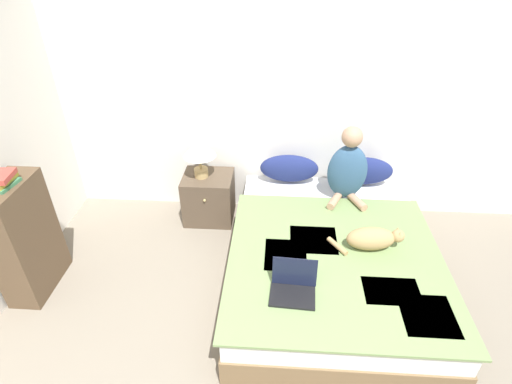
{
  "coord_description": "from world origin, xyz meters",
  "views": [
    {
      "loc": [
        -0.14,
        -0.54,
        2.56
      ],
      "look_at": [
        -0.32,
        2.16,
        0.78
      ],
      "focal_mm": 28.0,
      "sensor_mm": 36.0,
      "label": 1
    }
  ],
  "objects_px": {
    "table_lamp": "(199,151)",
    "book_stack_top": "(0,180)",
    "pillow_far": "(363,171)",
    "bed": "(331,261)",
    "person_sitting": "(348,169)",
    "bookshelf": "(24,239)",
    "nightstand": "(209,197)",
    "pillow_near": "(289,168)",
    "laptop_open": "(293,287)",
    "cat_tabby": "(372,238)"
  },
  "relations": [
    {
      "from": "person_sitting",
      "to": "book_stack_top",
      "type": "bearing_deg",
      "value": -161.35
    },
    {
      "from": "person_sitting",
      "to": "book_stack_top",
      "type": "height_order",
      "value": "person_sitting"
    },
    {
      "from": "laptop_open",
      "to": "table_lamp",
      "type": "xyz_separation_m",
      "value": [
        -0.9,
        1.41,
        0.31
      ]
    },
    {
      "from": "bed",
      "to": "cat_tabby",
      "type": "relative_size",
      "value": 3.51
    },
    {
      "from": "pillow_near",
      "to": "book_stack_top",
      "type": "xyz_separation_m",
      "value": [
        -2.11,
        -1.14,
        0.48
      ]
    },
    {
      "from": "pillow_far",
      "to": "book_stack_top",
      "type": "relative_size",
      "value": 2.51
    },
    {
      "from": "bed",
      "to": "pillow_far",
      "type": "relative_size",
      "value": 3.6
    },
    {
      "from": "laptop_open",
      "to": "book_stack_top",
      "type": "distance_m",
      "value": 2.24
    },
    {
      "from": "person_sitting",
      "to": "table_lamp",
      "type": "bearing_deg",
      "value": 173.35
    },
    {
      "from": "table_lamp",
      "to": "pillow_far",
      "type": "bearing_deg",
      "value": 3.31
    },
    {
      "from": "bed",
      "to": "person_sitting",
      "type": "xyz_separation_m",
      "value": [
        0.16,
        0.67,
        0.52
      ]
    },
    {
      "from": "bed",
      "to": "person_sitting",
      "type": "relative_size",
      "value": 2.93
    },
    {
      "from": "pillow_far",
      "to": "table_lamp",
      "type": "height_order",
      "value": "table_lamp"
    },
    {
      "from": "book_stack_top",
      "to": "pillow_near",
      "type": "bearing_deg",
      "value": 28.5
    },
    {
      "from": "bed",
      "to": "pillow_far",
      "type": "height_order",
      "value": "pillow_far"
    },
    {
      "from": "bookshelf",
      "to": "book_stack_top",
      "type": "distance_m",
      "value": 0.55
    },
    {
      "from": "pillow_near",
      "to": "cat_tabby",
      "type": "distance_m",
      "value": 1.18
    },
    {
      "from": "pillow_far",
      "to": "table_lamp",
      "type": "xyz_separation_m",
      "value": [
        -1.6,
        -0.09,
        0.22
      ]
    },
    {
      "from": "person_sitting",
      "to": "cat_tabby",
      "type": "xyz_separation_m",
      "value": [
        0.13,
        -0.73,
        -0.21
      ]
    },
    {
      "from": "pillow_near",
      "to": "laptop_open",
      "type": "height_order",
      "value": "pillow_near"
    },
    {
      "from": "book_stack_top",
      "to": "bed",
      "type": "bearing_deg",
      "value": 5.1
    },
    {
      "from": "table_lamp",
      "to": "bookshelf",
      "type": "relative_size",
      "value": 0.39
    },
    {
      "from": "bookshelf",
      "to": "nightstand",
      "type": "bearing_deg",
      "value": 38.99
    },
    {
      "from": "cat_tabby",
      "to": "nightstand",
      "type": "height_order",
      "value": "cat_tabby"
    },
    {
      "from": "person_sitting",
      "to": "cat_tabby",
      "type": "bearing_deg",
      "value": -80.15
    },
    {
      "from": "nightstand",
      "to": "table_lamp",
      "type": "distance_m",
      "value": 0.54
    },
    {
      "from": "pillow_near",
      "to": "table_lamp",
      "type": "xyz_separation_m",
      "value": [
        -0.87,
        -0.09,
        0.22
      ]
    },
    {
      "from": "person_sitting",
      "to": "bookshelf",
      "type": "distance_m",
      "value": 2.79
    },
    {
      "from": "person_sitting",
      "to": "bookshelf",
      "type": "bearing_deg",
      "value": -161.46
    },
    {
      "from": "table_lamp",
      "to": "book_stack_top",
      "type": "xyz_separation_m",
      "value": [
        -1.24,
        -1.05,
        0.26
      ]
    },
    {
      "from": "pillow_far",
      "to": "laptop_open",
      "type": "xyz_separation_m",
      "value": [
        -0.7,
        -1.5,
        -0.09
      ]
    },
    {
      "from": "bed",
      "to": "book_stack_top",
      "type": "distance_m",
      "value": 2.62
    },
    {
      "from": "person_sitting",
      "to": "bookshelf",
      "type": "relative_size",
      "value": 0.71
    },
    {
      "from": "bookshelf",
      "to": "laptop_open",
      "type": "bearing_deg",
      "value": -9.6
    },
    {
      "from": "bed",
      "to": "book_stack_top",
      "type": "xyz_separation_m",
      "value": [
        -2.47,
        -0.22,
        0.84
      ]
    },
    {
      "from": "person_sitting",
      "to": "book_stack_top",
      "type": "relative_size",
      "value": 3.09
    },
    {
      "from": "bed",
      "to": "nightstand",
      "type": "relative_size",
      "value": 4.14
    },
    {
      "from": "pillow_near",
      "to": "person_sitting",
      "type": "relative_size",
      "value": 0.81
    },
    {
      "from": "pillow_near",
      "to": "book_stack_top",
      "type": "distance_m",
      "value": 2.45
    },
    {
      "from": "nightstand",
      "to": "table_lamp",
      "type": "relative_size",
      "value": 1.28
    },
    {
      "from": "nightstand",
      "to": "book_stack_top",
      "type": "bearing_deg",
      "value": -140.83
    },
    {
      "from": "bed",
      "to": "laptop_open",
      "type": "distance_m",
      "value": 0.72
    },
    {
      "from": "pillow_far",
      "to": "nightstand",
      "type": "xyz_separation_m",
      "value": [
        -1.54,
        -0.09,
        -0.32
      ]
    },
    {
      "from": "pillow_far",
      "to": "table_lamp",
      "type": "bearing_deg",
      "value": -176.69
    },
    {
      "from": "laptop_open",
      "to": "table_lamp",
      "type": "distance_m",
      "value": 1.7
    },
    {
      "from": "cat_tabby",
      "to": "bookshelf",
      "type": "distance_m",
      "value": 2.77
    },
    {
      "from": "pillow_far",
      "to": "person_sitting",
      "type": "relative_size",
      "value": 0.81
    },
    {
      "from": "nightstand",
      "to": "book_stack_top",
      "type": "xyz_separation_m",
      "value": [
        -1.29,
        -1.05,
        0.8
      ]
    },
    {
      "from": "laptop_open",
      "to": "table_lamp",
      "type": "bearing_deg",
      "value": 125.76
    },
    {
      "from": "bookshelf",
      "to": "book_stack_top",
      "type": "relative_size",
      "value": 4.35
    }
  ]
}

